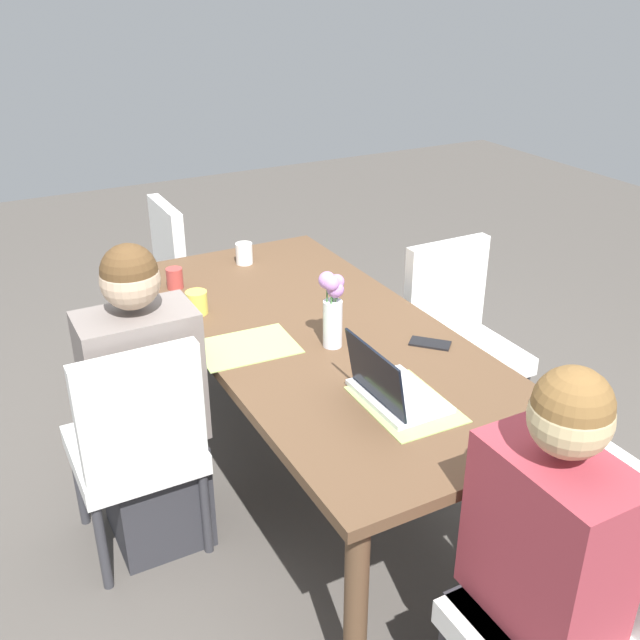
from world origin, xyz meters
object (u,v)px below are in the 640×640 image
chair_far_left_mid (137,440)px  coffee_mug_near_left (554,402)px  person_head_left_left_near (539,590)px  chair_near_left_far (458,333)px  coffee_mug_centre_right (244,253)px  coffee_mug_near_right (175,278)px  coffee_mug_centre_left (197,303)px  dining_table (320,349)px  chair_head_right_right_near (192,273)px  phone_black (430,343)px  laptop_head_left_left_near (391,389)px  chair_head_left_left_near (576,603)px  flower_vase (333,302)px  person_far_left_mid (147,418)px

chair_far_left_mid → coffee_mug_near_left: bearing=-125.6°
person_head_left_left_near → chair_near_left_far: person_head_left_left_near is taller
coffee_mug_near_left → person_head_left_left_near: bearing=135.5°
coffee_mug_centre_right → coffee_mug_near_right: bearing=108.4°
person_head_left_left_near → chair_far_left_mid: 1.41m
coffee_mug_centre_left → coffee_mug_centre_right: size_ratio=0.95×
dining_table → coffee_mug_near_right: (0.67, 0.36, 0.12)m
chair_head_right_right_near → phone_black: bearing=-166.7°
person_head_left_left_near → laptop_head_left_left_near: (0.70, 0.02, 0.25)m
person_head_left_left_near → coffee_mug_near_right: (1.92, 0.35, 0.25)m
chair_head_left_left_near → phone_black: bearing=-13.7°
dining_table → coffee_mug_near_left: size_ratio=22.12×
chair_near_left_far → flower_vase: size_ratio=3.01×
flower_vase → chair_head_left_left_near: bearing=-176.1°
coffee_mug_centre_right → person_far_left_mid: bearing=137.1°
person_head_left_left_near → coffee_mug_centre_right: person_head_left_left_near is taller
coffee_mug_near_right → chair_near_left_far: bearing=-117.4°
person_far_left_mid → coffee_mug_centre_right: (0.77, -0.71, 0.25)m
chair_near_left_far → coffee_mug_near_left: chair_near_left_far is taller
person_far_left_mid → flower_vase: 0.79m
person_far_left_mid → phone_black: (-0.32, -1.01, 0.21)m
dining_table → phone_black: bearing=-132.3°
chair_near_left_far → flower_vase: flower_vase is taller
chair_head_left_left_near → dining_table: bearing=2.9°
chair_far_left_mid → phone_black: 1.12m
coffee_mug_near_right → phone_black: (-0.96, -0.67, -0.04)m
coffee_mug_centre_left → laptop_head_left_left_near: bearing=-160.5°
chair_near_left_far → coffee_mug_centre_right: size_ratio=9.01×
chair_head_left_left_near → chair_near_left_far: (1.39, -0.69, 0.00)m
dining_table → chair_near_left_far: chair_near_left_far is taller
chair_head_right_right_near → phone_black: 1.69m
flower_vase → laptop_head_left_left_near: size_ratio=0.93×
person_head_left_left_near → coffee_mug_near_right: bearing=10.4°
chair_head_left_left_near → laptop_head_left_left_near: laptop_head_left_left_near is taller
dining_table → coffee_mug_near_left: bearing=-156.2°
coffee_mug_centre_left → coffee_mug_centre_right: 0.57m
chair_far_left_mid → coffee_mug_centre_right: 1.18m
coffee_mug_near_left → coffee_mug_centre_left: coffee_mug_centre_left is taller
chair_head_left_left_near → coffee_mug_near_right: 2.04m
chair_head_right_right_near → laptop_head_left_left_near: size_ratio=2.81×
person_far_left_mid → laptop_head_left_left_near: bearing=-131.3°
chair_near_left_far → coffee_mug_centre_right: (0.71, 0.74, 0.28)m
person_far_left_mid → coffee_mug_near_right: bearing=-27.5°
dining_table → person_head_left_left_near: bearing=179.6°
flower_vase → dining_table: bearing=-6.8°
laptop_head_left_left_near → phone_black: size_ratio=2.13×
person_head_left_left_near → person_far_left_mid: size_ratio=1.00×
person_far_left_mid → phone_black: 1.08m
person_head_left_left_near → laptop_head_left_left_near: person_head_left_left_near is taller
chair_near_left_far → coffee_mug_near_left: 1.05m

